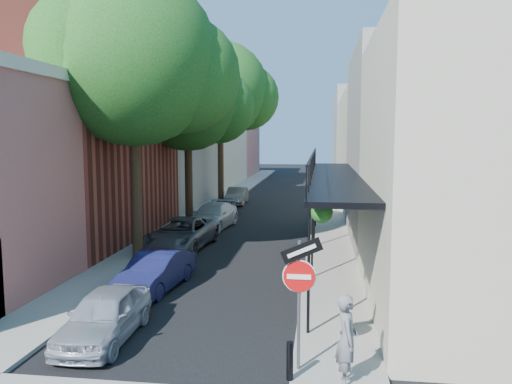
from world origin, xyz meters
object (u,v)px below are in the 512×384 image
(parked_car_e, at_px, (224,207))
(sign_post, at_px, (299,282))
(parked_car_c, at_px, (181,234))
(oak_near, at_px, (146,64))
(bollard, at_px, (290,361))
(parked_car_b, at_px, (156,271))
(parked_car_a, at_px, (105,315))
(parked_car_d, at_px, (213,216))
(parked_car_f, at_px, (237,196))
(oak_far, at_px, (227,92))
(pedestrian, at_px, (347,339))
(oak_mid, at_px, (195,99))

(parked_car_e, bearing_deg, sign_post, -78.02)
(parked_car_c, height_order, parked_car_e, parked_car_c)
(oak_near, bearing_deg, bollard, -56.88)
(parked_car_b, bearing_deg, parked_car_a, -82.70)
(sign_post, xyz_separation_m, parked_car_d, (-5.45, 16.34, -1.35))
(parked_car_a, relative_size, parked_car_c, 0.75)
(parked_car_b, height_order, parked_car_f, parked_car_f)
(oak_far, distance_m, parked_car_a, 26.26)
(oak_near, relative_size, parked_car_f, 2.98)
(bollard, relative_size, pedestrian, 0.44)
(sign_post, distance_m, oak_mid, 19.14)
(bollard, bearing_deg, pedestrian, 0.00)
(sign_post, distance_m, parked_car_b, 7.35)
(oak_far, bearing_deg, parked_car_d, -83.88)
(oak_mid, xyz_separation_m, parked_car_d, (1.13, -0.91, -6.37))
(oak_mid, distance_m, parked_car_f, 10.88)
(parked_car_b, bearing_deg, parked_car_f, 98.68)
(oak_near, height_order, parked_car_b, oak_near)
(parked_car_a, relative_size, pedestrian, 2.00)
(parked_car_a, height_order, parked_car_e, parked_car_a)
(parked_car_c, relative_size, parked_car_e, 1.48)
(parked_car_e, bearing_deg, parked_car_d, -90.55)
(parked_car_a, bearing_deg, oak_far, 92.22)
(parked_car_a, xyz_separation_m, parked_car_c, (-0.90, 10.00, 0.06))
(oak_mid, bearing_deg, parked_car_f, 84.61)
(oak_mid, xyz_separation_m, parked_car_c, (0.82, -6.03, -6.37))
(oak_far, xyz_separation_m, pedestrian, (7.48, -26.77, -7.22))
(bollard, distance_m, pedestrian, 1.24)
(bollard, distance_m, parked_car_f, 27.06)
(sign_post, height_order, parked_car_f, sign_post)
(oak_far, bearing_deg, parked_car_c, -87.13)
(oak_far, height_order, parked_car_b, oak_far)
(pedestrian, bearing_deg, sign_post, 59.96)
(oak_mid, height_order, parked_car_a, oak_mid)
(oak_far, bearing_deg, oak_near, -90.04)
(sign_post, height_order, parked_car_a, sign_post)
(bollard, bearing_deg, parked_car_c, 115.59)
(oak_near, distance_m, parked_car_c, 7.49)
(bollard, xyz_separation_m, pedestrian, (1.13, 0.00, 0.52))
(bollard, distance_m, oak_mid, 19.96)
(oak_mid, xyz_separation_m, oak_far, (0.06, 9.04, 1.20))
(parked_car_d, xyz_separation_m, parked_car_f, (-0.31, 9.66, -0.05))
(parked_car_b, relative_size, parked_car_c, 0.77)
(sign_post, distance_m, parked_car_e, 21.47)
(parked_car_f, relative_size, pedestrian, 2.09)
(parked_car_d, height_order, parked_car_f, parked_car_d)
(parked_car_d, distance_m, parked_car_e, 4.32)
(oak_near, relative_size, parked_car_e, 3.43)
(parked_car_c, bearing_deg, parked_car_a, -80.68)
(oak_near, bearing_deg, sign_post, -54.91)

